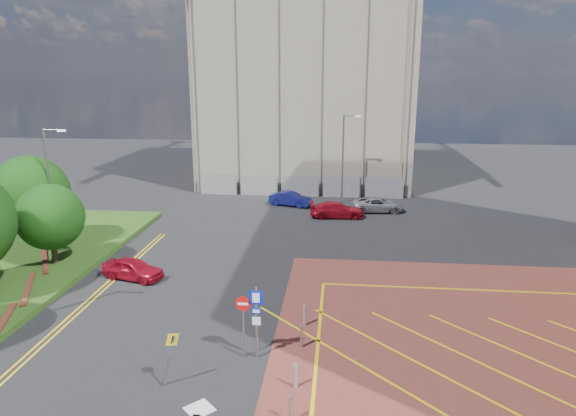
% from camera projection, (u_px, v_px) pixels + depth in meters
% --- Properties ---
extents(ground, '(140.00, 140.00, 0.00)m').
position_uv_depth(ground, '(241.00, 370.00, 20.68)').
color(ground, black).
rests_on(ground, ground).
extents(tree_c, '(4.00, 4.00, 4.90)m').
position_uv_depth(tree_c, '(50.00, 217.00, 30.80)').
color(tree_c, '#3D2B1C').
rests_on(tree_c, grass_bed).
extents(tree_d, '(5.00, 5.00, 6.08)m').
position_uv_depth(tree_d, '(31.00, 193.00, 33.81)').
color(tree_d, '#3D2B1C').
rests_on(tree_d, grass_bed).
extents(lamp_left_far, '(1.53, 0.16, 8.00)m').
position_uv_depth(lamp_left_far, '(51.00, 186.00, 32.44)').
color(lamp_left_far, '#9EA0A8').
rests_on(lamp_left_far, grass_bed).
extents(lamp_back, '(1.53, 0.16, 8.00)m').
position_uv_depth(lamp_back, '(344.00, 155.00, 46.08)').
color(lamp_back, '#9EA0A8').
rests_on(lamp_back, ground).
extents(sign_cluster, '(1.17, 0.12, 3.20)m').
position_uv_depth(sign_cluster, '(251.00, 315.00, 21.10)').
color(sign_cluster, '#9EA0A8').
rests_on(sign_cluster, ground).
extents(warning_sign, '(0.79, 0.42, 2.25)m').
position_uv_depth(warning_sign, '(170.00, 353.00, 19.24)').
color(warning_sign, '#9EA0A8').
rests_on(warning_sign, ground).
extents(bollard_row, '(0.14, 11.14, 0.90)m').
position_uv_depth(bollard_row, '(294.00, 388.00, 18.73)').
color(bollard_row, '#9EA0A8').
rests_on(bollard_row, forecourt).
extents(construction_building, '(21.20, 19.20, 22.00)m').
position_uv_depth(construction_building, '(308.00, 78.00, 56.30)').
color(construction_building, gray).
rests_on(construction_building, ground).
extents(construction_fence, '(21.60, 0.06, 2.00)m').
position_uv_depth(construction_fence, '(310.00, 186.00, 49.17)').
color(construction_fence, gray).
rests_on(construction_fence, ground).
extents(car_red_left, '(3.87, 2.33, 1.23)m').
position_uv_depth(car_red_left, '(133.00, 269.00, 29.66)').
color(car_red_left, '#A60E22').
rests_on(car_red_left, ground).
extents(car_blue_back, '(4.03, 2.42, 1.25)m').
position_uv_depth(car_blue_back, '(291.00, 199.00, 45.88)').
color(car_blue_back, navy).
rests_on(car_blue_back, ground).
extents(car_red_back, '(4.57, 2.15, 1.29)m').
position_uv_depth(car_red_back, '(337.00, 210.00, 42.20)').
color(car_red_back, '#A20D1B').
rests_on(car_red_back, ground).
extents(car_silver_back, '(4.58, 2.42, 1.23)m').
position_uv_depth(car_silver_back, '(378.00, 205.00, 43.94)').
color(car_silver_back, '#A6A6AD').
rests_on(car_silver_back, ground).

